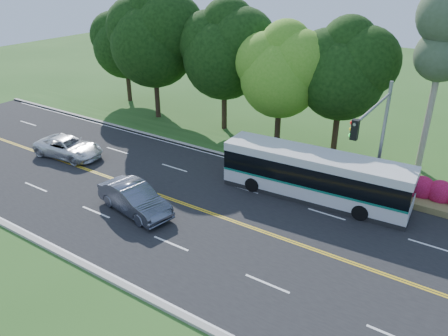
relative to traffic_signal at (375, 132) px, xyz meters
The scene contains 12 objects.
ground 9.65m from the traffic_signal, 140.23° to the right, with size 120.00×120.00×0.00m, color #29531B.
road 9.65m from the traffic_signal, 140.23° to the right, with size 60.00×14.00×0.02m, color black.
curb_north 8.15m from the traffic_signal, 164.96° to the left, with size 60.00×0.30×0.15m, color #A29C92.
curb_south 14.86m from the traffic_signal, 117.35° to the right, with size 60.00×0.30×0.15m, color #A29C92.
grass_verge 8.74m from the traffic_signal, 151.03° to the left, with size 60.00×4.00×0.10m, color #29531B.
lane_markings 9.71m from the traffic_signal, 140.63° to the right, with size 57.60×13.82×0.00m.
tree_row 13.61m from the traffic_signal, 150.00° to the left, with size 44.70×9.10×13.84m.
bougainvillea_hedge 4.86m from the traffic_signal, 75.94° to the left, with size 9.50×2.25×1.50m.
traffic_signal is the anchor object (origin of this frame).
transit_bus 4.40m from the traffic_signal, 169.15° to the right, with size 11.08×3.04×2.87m.
sedan 13.64m from the traffic_signal, 144.55° to the right, with size 1.74×4.98×1.64m, color slate.
suv 20.96m from the traffic_signal, 167.15° to the right, with size 2.39×5.18×1.44m, color silver.
Camera 1 is at (11.77, -17.21, 12.91)m, focal length 35.00 mm.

